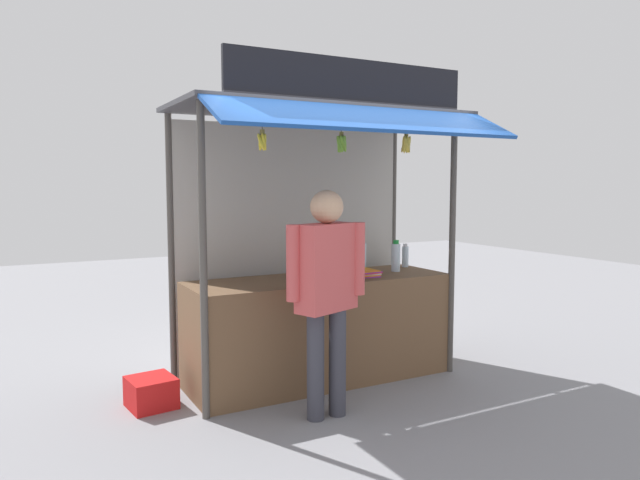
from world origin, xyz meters
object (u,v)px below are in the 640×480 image
at_px(water_bottle_back_right, 405,256).
at_px(plastic_crate, 151,392).
at_px(vendor_person, 327,282).
at_px(banana_bunch_leftmost, 342,143).
at_px(banana_bunch_rightmost, 406,144).
at_px(water_bottle_mid_right, 396,257).
at_px(water_bottle_rear_center, 362,255).
at_px(magazine_stack_back_left, 320,280).
at_px(water_bottle_mid_left, 342,258).
at_px(magazine_stack_front_left, 365,273).
at_px(banana_bunch_inner_left, 262,141).

bearing_deg(water_bottle_back_right, plastic_crate, -176.30).
distance_m(vendor_person, plastic_crate, 1.73).
bearing_deg(vendor_person, banana_bunch_leftmost, -154.63).
bearing_deg(banana_bunch_rightmost, water_bottle_mid_right, 62.53).
bearing_deg(water_bottle_rear_center, water_bottle_mid_right, -59.29).
xyz_separation_m(water_bottle_mid_right, plastic_crate, (-2.40, 0.03, -0.98)).
relative_size(magazine_stack_back_left, vendor_person, 0.16).
bearing_deg(banana_bunch_rightmost, water_bottle_back_right, 53.03).
bearing_deg(magazine_stack_back_left, water_bottle_mid_left, 43.44).
distance_m(magazine_stack_front_left, banana_bunch_leftmost, 1.32).
height_order(magazine_stack_back_left, banana_bunch_rightmost, banana_bunch_rightmost).
bearing_deg(vendor_person, magazine_stack_front_left, -158.53).
height_order(water_bottle_mid_right, vendor_person, vendor_person).
distance_m(magazine_stack_front_left, vendor_person, 1.08).
xyz_separation_m(magazine_stack_back_left, vendor_person, (-0.27, -0.60, 0.09)).
distance_m(water_bottle_mid_right, magazine_stack_front_left, 0.46).
distance_m(magazine_stack_front_left, banana_bunch_inner_left, 1.71).
bearing_deg(banana_bunch_leftmost, plastic_crate, 160.14).
relative_size(water_bottle_mid_right, plastic_crate, 0.88).
relative_size(banana_bunch_inner_left, vendor_person, 0.16).
xyz_separation_m(magazine_stack_front_left, banana_bunch_leftmost, (-0.49, -0.39, 1.16)).
bearing_deg(water_bottle_mid_right, banana_bunch_inner_left, -162.86).
distance_m(water_bottle_rear_center, banana_bunch_leftmost, 1.52).
height_order(water_bottle_mid_right, magazine_stack_back_left, water_bottle_mid_right).
height_order(water_bottle_back_right, banana_bunch_inner_left, banana_bunch_inner_left).
distance_m(water_bottle_mid_left, water_bottle_mid_right, 0.53).
distance_m(banana_bunch_leftmost, banana_bunch_inner_left, 0.70).
relative_size(banana_bunch_rightmost, banana_bunch_inner_left, 0.95).
xyz_separation_m(magazine_stack_back_left, banana_bunch_leftmost, (0.05, -0.28, 1.18)).
xyz_separation_m(banana_bunch_rightmost, plastic_crate, (-2.14, 0.53, -2.05)).
relative_size(magazine_stack_back_left, banana_bunch_inner_left, 1.01).
height_order(water_bottle_mid_right, banana_bunch_leftmost, banana_bunch_leftmost).
distance_m(water_bottle_mid_right, vendor_person, 1.48).
distance_m(water_bottle_rear_center, magazine_stack_back_left, 0.96).
bearing_deg(water_bottle_mid_right, water_bottle_rear_center, 120.71).
relative_size(water_bottle_mid_right, water_bottle_back_right, 1.28).
xyz_separation_m(magazine_stack_front_left, banana_bunch_rightmost, (0.17, -0.39, 1.18)).
height_order(magazine_stack_back_left, vendor_person, vendor_person).
height_order(magazine_stack_back_left, banana_bunch_leftmost, banana_bunch_leftmost).
distance_m(water_bottle_back_right, plastic_crate, 2.84).
bearing_deg(water_bottle_rear_center, banana_bunch_inner_left, -150.28).
height_order(water_bottle_mid_left, vendor_person, vendor_person).
bearing_deg(magazine_stack_front_left, water_bottle_back_right, 24.39).
relative_size(water_bottle_mid_left, banana_bunch_leftmost, 1.00).
relative_size(magazine_stack_back_left, plastic_crate, 0.79).
xyz_separation_m(water_bottle_rear_center, magazine_stack_front_left, (-0.24, -0.43, -0.11)).
relative_size(vendor_person, plastic_crate, 5.02).
height_order(water_bottle_mid_left, water_bottle_mid_right, water_bottle_mid_right).
relative_size(magazine_stack_front_left, plastic_crate, 0.81).
bearing_deg(water_bottle_rear_center, banana_bunch_leftmost, -131.64).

